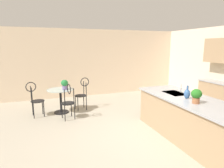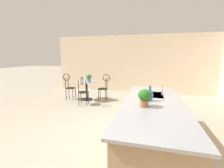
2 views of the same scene
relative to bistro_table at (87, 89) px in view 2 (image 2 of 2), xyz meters
The scene contains 11 objects.
ground_plane 2.96m from the bistro_table, 34.61° to the left, with size 40.00×40.00×0.00m, color #B2A893.
wall_left_window 2.65m from the bistro_table, 138.02° to the left, with size 0.12×7.80×2.70m, color beige.
kitchen_island 3.70m from the bistro_table, 42.85° to the left, with size 2.80×1.06×0.92m.
bistro_table is the anchor object (origin of this frame).
chair_near_window 0.71m from the bistro_table, 99.04° to the left, with size 0.41×0.50×1.04m.
chair_by_island 0.74m from the bistro_table, 82.92° to the right, with size 0.43×0.50×1.04m.
chair_toward_desk 0.68m from the bistro_table, 12.97° to the left, with size 0.51×0.44×1.04m.
sink_faucet 3.50m from the bistro_table, 51.26° to the left, with size 0.02×0.02×0.22m, color #B2B5BA.
potted_plant_on_table 0.49m from the bistro_table, 67.88° to the left, with size 0.21×0.21×0.30m.
potted_plant_counter_near 3.88m from the bistro_table, 38.06° to the left, with size 0.21×0.21×0.29m.
vase_on_counter 3.66m from the bistro_table, 42.52° to the left, with size 0.13×0.13×0.29m.
Camera 2 is at (3.01, 0.77, 1.74)m, focal length 24.16 mm.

